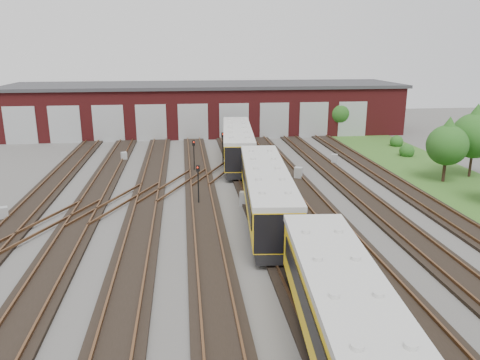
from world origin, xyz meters
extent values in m
plane|color=#413F3C|center=(0.00, 0.00, 0.00)|extent=(120.00, 120.00, 0.00)
cube|color=black|center=(-10.00, 0.00, 0.09)|extent=(2.40, 70.00, 0.18)
cube|color=brown|center=(-10.72, 0.00, 0.26)|extent=(0.10, 70.00, 0.15)
cube|color=brown|center=(-9.28, 0.00, 0.26)|extent=(0.10, 70.00, 0.15)
cube|color=black|center=(-6.00, 0.00, 0.09)|extent=(2.40, 70.00, 0.18)
cube|color=brown|center=(-6.72, 0.00, 0.26)|extent=(0.10, 70.00, 0.15)
cube|color=brown|center=(-5.28, 0.00, 0.26)|extent=(0.10, 70.00, 0.15)
cube|color=black|center=(-2.00, 0.00, 0.09)|extent=(2.40, 70.00, 0.18)
cube|color=brown|center=(-2.72, 0.00, 0.26)|extent=(0.10, 70.00, 0.15)
cube|color=brown|center=(-1.28, 0.00, 0.26)|extent=(0.10, 70.00, 0.15)
cube|color=black|center=(2.00, 0.00, 0.09)|extent=(2.40, 70.00, 0.18)
cube|color=brown|center=(1.28, 0.00, 0.26)|extent=(0.10, 70.00, 0.15)
cube|color=brown|center=(2.72, 0.00, 0.26)|extent=(0.10, 70.00, 0.15)
cube|color=black|center=(6.00, 0.00, 0.09)|extent=(2.40, 70.00, 0.18)
cube|color=brown|center=(5.28, 0.00, 0.26)|extent=(0.10, 70.00, 0.15)
cube|color=brown|center=(6.72, 0.00, 0.26)|extent=(0.10, 70.00, 0.15)
cube|color=black|center=(10.00, 0.00, 0.09)|extent=(2.40, 70.00, 0.18)
cube|color=brown|center=(9.28, 0.00, 0.26)|extent=(0.10, 70.00, 0.15)
cube|color=brown|center=(10.72, 0.00, 0.26)|extent=(0.10, 70.00, 0.15)
cube|color=brown|center=(13.28, 0.00, 0.26)|extent=(0.10, 70.00, 0.15)
cube|color=brown|center=(-8.00, 10.00, 0.26)|extent=(5.40, 9.62, 0.15)
cube|color=brown|center=(-4.00, 14.00, 0.26)|extent=(5.40, 9.62, 0.15)
cube|color=brown|center=(0.00, 18.00, 0.26)|extent=(5.40, 9.62, 0.15)
cube|color=brown|center=(-12.00, 6.00, 0.26)|extent=(5.40, 9.62, 0.15)
cube|color=brown|center=(4.00, 22.00, 0.26)|extent=(5.40, 9.62, 0.15)
cube|color=#571517|center=(0.00, 40.00, 3.00)|extent=(50.00, 12.00, 6.00)
cube|color=#323235|center=(0.00, 40.00, 6.15)|extent=(51.00, 12.50, 0.40)
cube|color=#A4A8A9|center=(-22.00, 33.98, 2.20)|extent=(3.60, 0.12, 4.40)
cube|color=#A4A8A9|center=(-17.00, 33.98, 2.20)|extent=(3.60, 0.12, 4.40)
cube|color=#A4A8A9|center=(-12.00, 33.98, 2.20)|extent=(3.60, 0.12, 4.40)
cube|color=#A4A8A9|center=(-7.00, 33.98, 2.20)|extent=(3.60, 0.12, 4.40)
cube|color=#A4A8A9|center=(-2.00, 33.98, 2.20)|extent=(3.60, 0.12, 4.40)
cube|color=#A4A8A9|center=(3.00, 33.98, 2.20)|extent=(3.60, 0.12, 4.40)
cube|color=#A4A8A9|center=(8.00, 33.98, 2.20)|extent=(3.60, 0.12, 4.40)
cube|color=#A4A8A9|center=(13.00, 33.98, 2.20)|extent=(3.60, 0.12, 4.40)
cube|color=#A4A8A9|center=(18.00, 33.98, 2.20)|extent=(3.60, 0.12, 4.40)
cube|color=#2B511B|center=(19.00, 10.00, 0.03)|extent=(8.00, 55.00, 0.05)
cube|color=#EFB50D|center=(2.00, -10.17, 2.02)|extent=(3.89, 15.10, 2.19)
cube|color=#BABAB5|center=(2.00, -10.17, 3.27)|extent=(3.99, 15.11, 0.30)
cube|color=black|center=(0.69, -10.06, 2.27)|extent=(1.21, 13.10, 0.85)
cube|color=black|center=(3.31, -10.29, 2.27)|extent=(1.21, 13.10, 0.85)
cube|color=black|center=(2.00, 5.83, 0.63)|extent=(3.59, 15.08, 0.60)
cube|color=#EFB50D|center=(2.00, 5.83, 2.02)|extent=(3.89, 15.10, 2.19)
cube|color=#BABAB5|center=(2.00, 5.83, 3.27)|extent=(3.99, 15.11, 0.30)
cube|color=black|center=(0.69, 5.94, 2.27)|extent=(1.21, 13.10, 0.85)
cube|color=black|center=(3.31, 5.71, 2.27)|extent=(1.21, 13.10, 0.85)
cube|color=black|center=(2.00, 21.83, 0.63)|extent=(3.59, 15.08, 0.60)
cube|color=#EFB50D|center=(2.00, 21.83, 2.02)|extent=(3.89, 15.10, 2.19)
cube|color=#BABAB5|center=(2.00, 21.83, 3.27)|extent=(3.99, 15.11, 0.30)
cube|color=black|center=(0.69, 21.94, 2.27)|extent=(1.21, 13.10, 0.85)
cube|color=black|center=(3.31, 21.71, 2.27)|extent=(1.21, 13.10, 0.85)
cylinder|color=black|center=(-2.26, 9.32, 1.23)|extent=(0.09, 0.09, 2.47)
cube|color=black|center=(-2.26, 9.32, 2.70)|extent=(0.26, 0.20, 0.46)
sphere|color=red|center=(-2.26, 9.23, 2.79)|extent=(0.11, 0.11, 0.11)
cylinder|color=black|center=(1.76, 21.69, 1.43)|extent=(0.10, 0.10, 2.86)
cube|color=black|center=(1.76, 21.69, 3.11)|extent=(0.29, 0.24, 0.50)
sphere|color=red|center=(1.76, 21.59, 3.21)|extent=(0.12, 0.12, 0.12)
cylinder|color=black|center=(-2.32, 18.77, 1.20)|extent=(0.10, 0.10, 2.41)
cube|color=black|center=(-2.32, 18.77, 2.65)|extent=(0.26, 0.19, 0.49)
sphere|color=red|center=(-2.32, 18.67, 2.75)|extent=(0.12, 0.12, 0.12)
cylinder|color=black|center=(0.49, 20.88, 1.35)|extent=(0.09, 0.09, 2.70)
cube|color=black|center=(0.49, 20.88, 2.93)|extent=(0.26, 0.18, 0.47)
sphere|color=red|center=(0.49, 20.78, 3.03)|extent=(0.11, 0.11, 0.11)
cube|color=#919496|center=(-15.00, 7.69, 0.46)|extent=(0.68, 0.62, 0.92)
cube|color=#919496|center=(-9.15, 23.79, 0.45)|extent=(0.66, 0.61, 0.90)
cube|color=#919496|center=(0.96, 8.79, 0.50)|extent=(0.72, 0.66, 1.01)
cube|color=#919496|center=(6.42, 14.99, 0.54)|extent=(0.81, 0.75, 1.08)
cube|color=#919496|center=(11.27, 20.09, 0.48)|extent=(0.71, 0.65, 0.95)
cylinder|color=black|center=(16.49, 35.00, 0.79)|extent=(0.20, 0.20, 1.57)
sphere|color=#194614|center=(16.49, 35.00, 2.88)|extent=(3.05, 3.05, 3.05)
cone|color=#194614|center=(16.49, 35.00, 3.97)|extent=(2.62, 2.62, 2.18)
cylinder|color=black|center=(18.36, 12.81, 0.86)|extent=(0.26, 0.26, 1.72)
sphere|color=#194614|center=(18.36, 12.81, 3.14)|extent=(3.34, 3.34, 3.34)
cone|color=#194614|center=(18.36, 12.81, 4.34)|extent=(2.86, 2.86, 2.38)
cylinder|color=black|center=(21.45, 14.01, 0.99)|extent=(0.23, 0.23, 1.99)
sphere|color=#194614|center=(21.45, 14.01, 3.64)|extent=(3.86, 3.86, 3.86)
cone|color=#194614|center=(21.45, 14.01, 5.02)|extent=(3.31, 3.31, 2.76)
sphere|color=#194614|center=(19.76, 22.35, 0.77)|extent=(1.54, 1.54, 1.54)
sphere|color=#194614|center=(20.98, 27.39, 0.74)|extent=(1.48, 1.48, 1.48)
camera|label=1|loc=(-3.17, -22.63, 10.87)|focal=35.00mm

